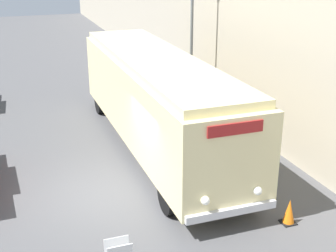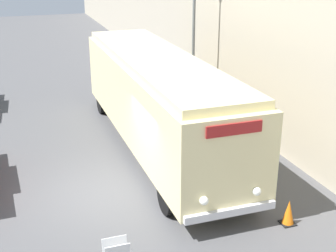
% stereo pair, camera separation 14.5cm
% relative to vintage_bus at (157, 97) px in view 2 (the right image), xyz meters
% --- Properties ---
extents(ground_plane, '(80.00, 80.00, 0.00)m').
position_rel_vintage_bus_xyz_m(ground_plane, '(-2.57, -2.70, -1.85)').
color(ground_plane, '#4C4C4F').
extents(building_wall_right, '(0.30, 60.00, 7.87)m').
position_rel_vintage_bus_xyz_m(building_wall_right, '(3.90, 7.30, 2.09)').
color(building_wall_right, '#B2A893').
rests_on(building_wall_right, ground_plane).
extents(vintage_bus, '(2.55, 11.52, 3.26)m').
position_rel_vintage_bus_xyz_m(vintage_bus, '(0.00, 0.00, 0.00)').
color(vintage_bus, black).
rests_on(vintage_bus, ground_plane).
extents(streetlamp, '(0.36, 0.36, 6.67)m').
position_rel_vintage_bus_xyz_m(streetlamp, '(2.60, 3.21, 2.45)').
color(streetlamp, '#595E60').
rests_on(streetlamp, ground_plane).
extents(traffic_cone, '(0.36, 0.36, 0.67)m').
position_rel_vintage_bus_xyz_m(traffic_cone, '(1.61, -5.80, -1.52)').
color(traffic_cone, black).
rests_on(traffic_cone, ground_plane).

